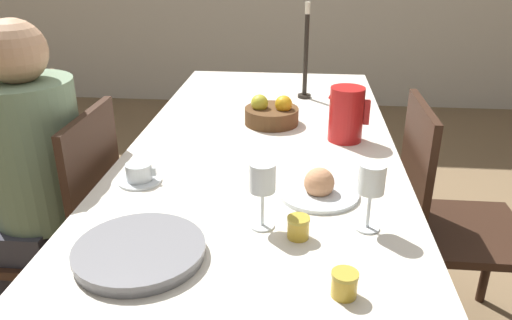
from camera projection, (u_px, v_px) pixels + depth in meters
name	position (u px, v px, depth m)	size (l,w,h in m)	color
ground_plane	(263.00, 301.00, 2.09)	(20.00, 20.00, 0.00)	#7F6647
dining_table	(264.00, 162.00, 1.83)	(0.92, 1.98, 0.72)	silver
chair_person_side	(66.00, 230.00, 1.69)	(0.42, 0.42, 0.90)	#331E14
chair_opposite	(445.00, 220.00, 1.75)	(0.42, 0.42, 0.90)	#331E14
person_seated	(28.00, 172.00, 1.60)	(0.39, 0.41, 1.18)	#33333D
red_pitcher	(346.00, 114.00, 1.75)	(0.15, 0.12, 0.19)	red
wine_glass_water	(262.00, 181.00, 1.20)	(0.06, 0.06, 0.17)	white
wine_glass_juice	(371.00, 183.00, 1.19)	(0.06, 0.06, 0.18)	white
teacup_near_person	(139.00, 174.00, 1.47)	(0.13, 0.13, 0.06)	silver
serving_tray	(140.00, 251.00, 1.12)	(0.30, 0.30, 0.03)	gray
bread_plate	(319.00, 188.00, 1.39)	(0.22, 0.22, 0.09)	silver
jam_jar_amber	(298.00, 226.00, 1.19)	(0.06, 0.06, 0.06)	gold
jam_jar_red	(344.00, 283.00, 1.00)	(0.06, 0.06, 0.06)	gold
fruit_bowl	(272.00, 114.00, 1.93)	(0.21, 0.21, 0.12)	brown
candlestick_tall	(306.00, 60.00, 2.21)	(0.06, 0.06, 0.42)	black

